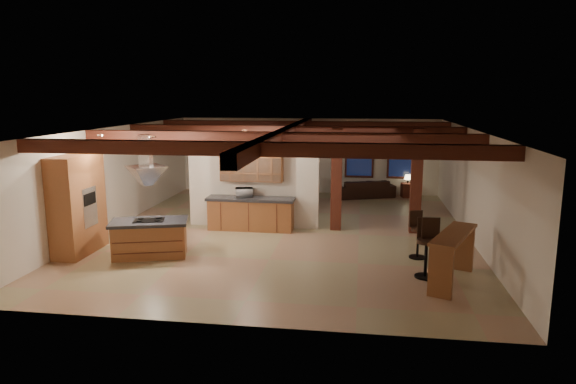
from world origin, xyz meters
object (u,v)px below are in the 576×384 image
kitchen_island (150,238)px  dining_table (284,198)px  sofa (364,189)px  bar_counter (453,249)px

kitchen_island → dining_table: (2.37, 5.77, -0.13)m
kitchen_island → sofa: size_ratio=0.89×
bar_counter → kitchen_island: bearing=173.2°
dining_table → bar_counter: 7.98m
kitchen_island → dining_table: 6.24m
dining_table → bar_counter: size_ratio=0.86×
kitchen_island → bar_counter: size_ratio=0.96×
kitchen_island → sofa: bearing=57.5°
kitchen_island → sofa: (5.07, 7.96, -0.12)m
kitchen_island → sofa: 9.44m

